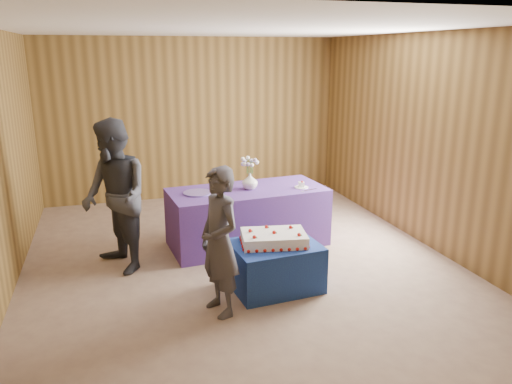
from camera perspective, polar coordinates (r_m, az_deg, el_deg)
name	(u,v)px	position (r m, az deg, el deg)	size (l,w,h in m)	color
ground	(239,261)	(6.12, -1.94, -7.92)	(6.00, 6.00, 0.00)	gray
room_shell	(238,112)	(5.64, -2.11, 9.10)	(5.04, 6.04, 2.72)	brown
cake_table	(275,266)	(5.39, 2.17, -8.43)	(0.90, 0.70, 0.50)	#1A4593
serving_table	(248,217)	(6.52, -0.97, -2.85)	(2.00, 0.90, 0.75)	#532F81
sheet_cake	(274,238)	(5.28, 2.04, -5.30)	(0.77, 0.59, 0.16)	silver
vase	(250,181)	(6.40, -0.71, 1.25)	(0.20, 0.20, 0.21)	silver
flower_spray	(250,162)	(6.34, -0.72, 3.48)	(0.24, 0.24, 0.18)	#286529
platter	(197,193)	(6.25, -6.70, -0.10)	(0.35, 0.35, 0.02)	#654F9F
plate	(301,187)	(6.51, 5.20, 0.55)	(0.18, 0.18, 0.01)	white
cake_slice	(301,184)	(6.50, 5.21, 0.89)	(0.09, 0.08, 0.09)	silver
knife	(309,190)	(6.40, 6.11, 0.23)	(0.26, 0.02, 0.00)	#B8B9BD
guest_left	(220,242)	(4.73, -4.19, -5.72)	(0.53, 0.35, 1.45)	#3B3A45
guest_right	(115,197)	(5.83, -15.81, -0.54)	(0.86, 0.67, 1.76)	#32343D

